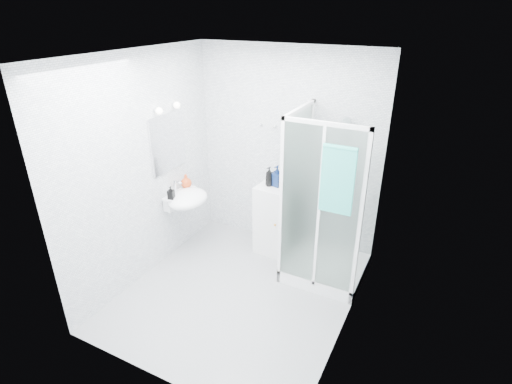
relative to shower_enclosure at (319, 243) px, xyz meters
The scene contains 12 objects.
room 1.33m from the shower_enclosure, 131.13° to the right, with size 2.40×2.60×2.60m.
shower_enclosure is the anchor object (origin of this frame).
wall_basin 1.72m from the shower_enclosure, 169.19° to the right, with size 0.46×0.56×0.35m.
mirror 2.16m from the shower_enclosure, behind, with size 0.02×0.60×0.70m, color white.
vanity_lights 2.35m from the shower_enclosure, behind, with size 0.10×0.40×0.08m.
wall_hooks 1.57m from the shower_enclosure, 151.98° to the left, with size 0.23×0.06×0.03m.
storage_cabinet 0.75m from the shower_enclosure, 161.45° to the left, with size 0.41×0.42×0.94m.
hand_towel 1.13m from the shower_enclosure, 57.48° to the right, with size 0.33×0.05×0.70m.
shampoo_bottle_a 1.01m from the shower_enclosure, 163.29° to the left, with size 0.10×0.10×0.25m, color black.
shampoo_bottle_b 0.96m from the shower_enclosure, 157.96° to the left, with size 0.12×0.12×0.26m, color #0C1E4A.
soap_dispenser_orange 1.83m from the shower_enclosure, behind, with size 0.14×0.14×0.18m, color #C24016.
soap_dispenser_black 1.86m from the shower_enclosure, 163.62° to the right, with size 0.07×0.08×0.16m, color black.
Camera 1 is at (1.83, -3.13, 2.99)m, focal length 28.00 mm.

